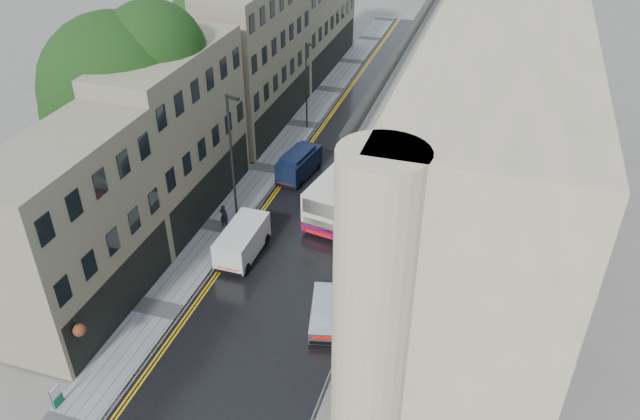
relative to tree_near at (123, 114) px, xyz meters
The scene contains 16 objects.
road 16.14m from the tree_near, 30.96° to the left, with size 9.00×85.00×0.02m, color black.
left_sidewalk 12.16m from the tree_near, 48.44° to the left, with size 2.70×85.00×0.12m, color gray.
right_sidewalk 20.59m from the tree_near, 22.73° to the left, with size 1.80×85.00×0.12m, color slate.
old_shop_row 10.50m from the tree_near, 73.04° to the left, with size 4.50×56.00×12.00m, color gray, non-canonical shape.
modern_block 23.58m from the tree_near, 14.74° to the left, with size 8.00×40.00×14.00m, color beige, non-canonical shape.
tree_near is the anchor object (origin of this frame).
tree_far 13.02m from the tree_near, 88.68° to the left, with size 9.24×9.24×12.46m, color black, non-canonical shape.
cream_bus 13.69m from the tree_near, 11.50° to the left, with size 2.54×11.18×3.05m, color silver, non-canonical shape.
white_lorry 19.75m from the tree_near, 42.31° to the left, with size 2.48×8.26×4.33m, color white, non-canonical shape.
silver_hatchback 18.67m from the tree_near, 29.62° to the right, with size 1.82×4.15×1.56m, color #BABABF, non-canonical shape.
white_van 11.12m from the tree_near, 29.50° to the right, with size 1.93×4.51×2.04m, color silver, non-canonical shape.
navy_van 11.63m from the tree_near, 35.46° to the left, with size 1.74×4.36×2.22m, color black, non-canonical shape.
pedestrian 9.06m from the tree_near, ahead, with size 0.59×0.39×1.62m, color black.
lamp_post_near 7.81m from the tree_near, ahead, with size 1.03×0.23×9.20m, color black, non-canonical shape.
lamp_post_far 17.13m from the tree_near, 64.83° to the left, with size 0.83×0.18×7.37m, color black, non-canonical shape.
estate_sign 18.33m from the tree_near, 71.35° to the right, with size 0.08×0.64×1.07m, color silver, non-canonical shape.
Camera 1 is at (10.35, -11.14, 23.46)m, focal length 35.00 mm.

